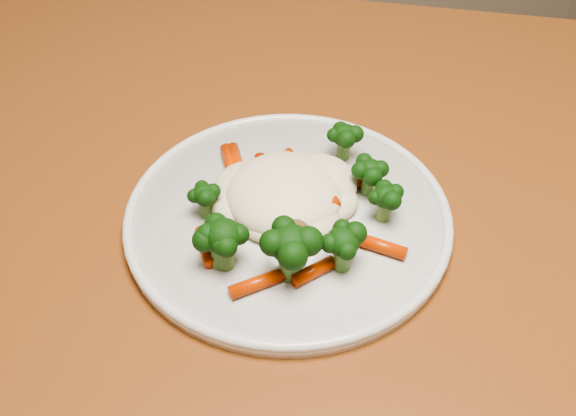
% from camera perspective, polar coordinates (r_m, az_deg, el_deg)
% --- Properties ---
extents(dining_table, '(1.53, 1.30, 0.75)m').
position_cam_1_polar(dining_table, '(0.75, -6.18, -5.01)').
color(dining_table, brown).
rests_on(dining_table, ground).
extents(plate, '(0.30, 0.30, 0.01)m').
position_cam_1_polar(plate, '(0.67, 0.00, -0.88)').
color(plate, silver).
rests_on(plate, dining_table).
extents(meal, '(0.20, 0.20, 0.05)m').
position_cam_1_polar(meal, '(0.64, -0.03, 0.38)').
color(meal, '#FEEECB').
rests_on(meal, plate).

